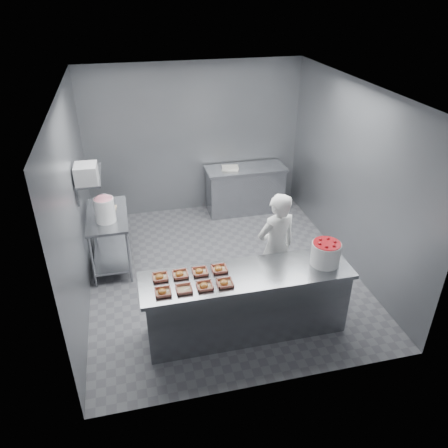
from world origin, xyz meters
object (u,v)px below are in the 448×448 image
Objects in this scene: tray_2 at (204,286)px; tray_4 at (160,277)px; tray_3 at (225,283)px; back_counter at (245,189)px; service_counter at (246,303)px; prep_table at (109,232)px; worker at (276,248)px; tray_0 at (163,292)px; strawberry_tub at (326,253)px; tray_6 at (200,271)px; glaze_bucket at (105,209)px; appliance at (86,174)px; tray_1 at (184,289)px; tray_5 at (180,274)px; tray_7 at (219,269)px.

tray_2 is 1.00× the size of tray_4.
back_counter is at bearing 70.32° from tray_3.
service_counter is 13.88× the size of tray_3.
tray_2 is (1.10, -2.09, 0.33)m from prep_table.
worker reaches higher than back_counter.
back_counter is 8.01× the size of tray_0.
tray_0 is at bearing -119.67° from back_counter.
tray_0 is at bearing -73.62° from prep_table.
strawberry_tub is (2.65, -1.96, 0.47)m from prep_table.
tray_6 is 1.23m from worker.
tray_3 is at bearing -54.57° from glaze_bucket.
appliance reaches higher than tray_3.
tray_4 reaches higher than service_counter.
worker is (1.61, 0.74, -0.11)m from tray_0.
service_counter is 13.88× the size of tray_0.
tray_6 is (-1.45, -3.11, 0.47)m from back_counter.
tray_1 is 1.00× the size of tray_5.
tray_2 is at bearing -129.64° from tray_7.
strawberry_tub is (1.32, -0.16, 0.14)m from tray_7.
tray_5 is at bearing 148.88° from tray_3.
prep_table is 6.40× the size of tray_4.
service_counter is 0.93m from tray_5.
prep_table is 2.70× the size of glaze_bucket.
tray_1 is at bearing -67.71° from prep_table.
tray_2 is 0.38m from tray_7.
appliance is (-0.17, -0.06, 0.60)m from glaze_bucket.
strawberry_tub is at bearing -28.91° from appliance.
tray_5 is (0.24, 0.29, 0.00)m from tray_0.
service_counter is at bearing 7.97° from tray_0.
service_counter is 5.85× the size of glaze_bucket.
appliance is (-2.40, 1.08, 0.88)m from worker.
tray_1 is 0.38m from tray_4.
tray_7 is at bearing 0.00° from tray_5.
service_counter is 7.17× the size of strawberry_tub.
glaze_bucket is 0.62m from appliance.
tray_3 is at bearing -48.45° from appliance.
back_counter is 3.46m from tray_6.
back_counter is 8.01× the size of tray_7.
glaze_bucket is at bearing -149.35° from back_counter.
appliance reaches higher than tray_1.
tray_7 is 2.09m from glaze_bucket.
tray_7 is at bearing -43.53° from appliance.
service_counter is 1.73× the size of back_counter.
back_counter is 2.69m from worker.
tray_6 is at bearing 180.00° from tray_7.
tray_4 and tray_7 have the same top height.
glaze_bucket is (-2.23, 1.14, 0.28)m from worker.
glaze_bucket is at bearing -41.24° from worker.
tray_1 is 0.48m from tray_3.
tray_4 reaches higher than prep_table.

